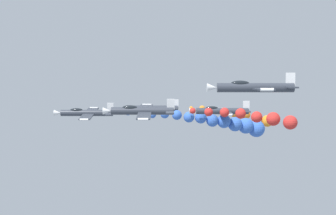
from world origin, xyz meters
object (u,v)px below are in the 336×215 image
airplane_left_inner (141,111)px  airplane_left_outer (221,111)px  airplane_right_inner (154,108)px  airplane_lead (86,113)px  airplane_right_outer (254,87)px

airplane_left_inner → airplane_left_outer: (12.57, -12.93, -0.69)m
airplane_left_inner → airplane_right_inner: (24.47, -0.90, -0.78)m
airplane_lead → airplane_left_outer: airplane_left_outer is taller
airplane_right_inner → airplane_right_outer: (-36.10, -13.23, 4.17)m
airplane_lead → airplane_right_inner: 16.31m
airplane_lead → airplane_right_outer: (-24.42, -24.61, 4.43)m
airplane_right_inner → airplane_left_outer: 16.92m
airplane_right_inner → airplane_left_outer: (-11.89, -12.03, 0.09)m
airplane_right_inner → airplane_lead: bearing=135.8°
airplane_left_inner → airplane_lead: bearing=39.4°
airplane_left_inner → airplane_left_outer: bearing=-45.8°
airplane_lead → airplane_left_inner: 16.57m
airplane_lead → airplane_left_inner: (-12.78, -10.48, 1.04)m
airplane_lead → airplane_right_inner: size_ratio=1.00×
airplane_right_inner → airplane_left_inner: bearing=177.9°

